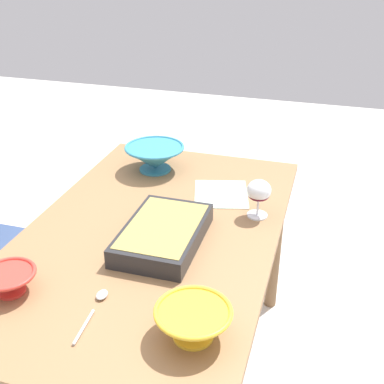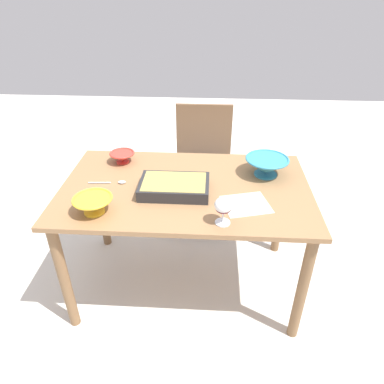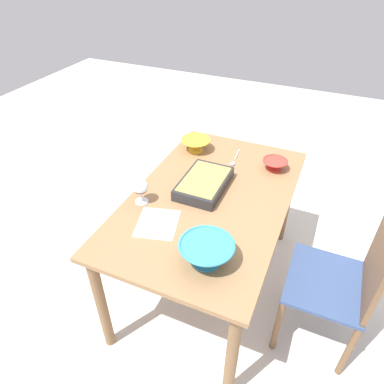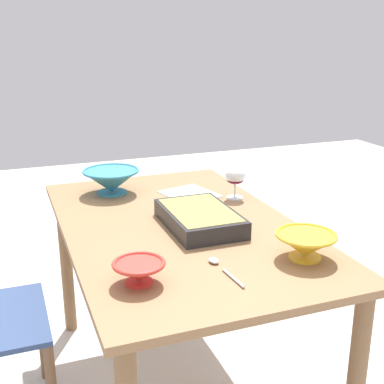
% 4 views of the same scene
% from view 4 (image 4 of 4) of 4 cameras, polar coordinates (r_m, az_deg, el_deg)
% --- Properties ---
extents(dining_table, '(1.38, 0.84, 0.75)m').
position_cam_4_polar(dining_table, '(1.97, -1.47, -6.29)').
color(dining_table, olive).
rests_on(dining_table, ground_plane).
extents(wine_glass, '(0.09, 0.09, 0.14)m').
position_cam_4_polar(wine_glass, '(2.19, 4.82, 1.63)').
color(wine_glass, white).
rests_on(wine_glass, dining_table).
extents(casserole_dish, '(0.37, 0.24, 0.07)m').
position_cam_4_polar(casserole_dish, '(1.89, 0.85, -2.81)').
color(casserole_dish, '#262628').
rests_on(casserole_dish, dining_table).
extents(mixing_bowl, '(0.25, 0.25, 0.11)m').
position_cam_4_polar(mixing_bowl, '(2.29, -8.96, 1.28)').
color(mixing_bowl, teal).
rests_on(mixing_bowl, dining_table).
extents(small_bowl, '(0.15, 0.15, 0.07)m').
position_cam_4_polar(small_bowl, '(1.48, -5.92, -8.73)').
color(small_bowl, red).
rests_on(small_bowl, dining_table).
extents(serving_bowl, '(0.20, 0.20, 0.09)m').
position_cam_4_polar(serving_bowl, '(1.67, 12.52, -5.69)').
color(serving_bowl, yellow).
rests_on(serving_bowl, dining_table).
extents(serving_spoon, '(0.21, 0.03, 0.01)m').
position_cam_4_polar(serving_spoon, '(1.59, 3.05, -8.15)').
color(serving_spoon, silver).
rests_on(serving_spoon, dining_table).
extents(napkin, '(0.27, 0.25, 0.00)m').
position_cam_4_polar(napkin, '(2.27, -0.26, -0.22)').
color(napkin, '#B2CCB7').
rests_on(napkin, dining_table).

